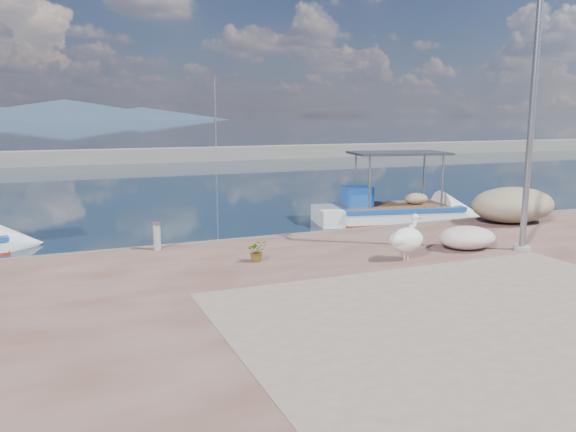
# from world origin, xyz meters

# --- Properties ---
(ground) EXTENTS (1400.00, 1400.00, 0.00)m
(ground) POSITION_xyz_m (0.00, 0.00, 0.00)
(ground) COLOR #162635
(ground) RESTS_ON ground
(quay_patch) EXTENTS (9.00, 7.00, 0.01)m
(quay_patch) POSITION_xyz_m (1.00, -3.00, 0.50)
(quay_patch) COLOR gray
(quay_patch) RESTS_ON quay
(breakwater) EXTENTS (120.00, 2.20, 7.50)m
(breakwater) POSITION_xyz_m (-0.00, 40.00, 0.60)
(breakwater) COLOR gray
(breakwater) RESTS_ON ground
(mountains) EXTENTS (370.00, 280.00, 22.00)m
(mountains) POSITION_xyz_m (4.39, 650.00, 9.51)
(mountains) COLOR #28384C
(mountains) RESTS_ON ground
(boat_right) EXTENTS (6.75, 3.37, 3.11)m
(boat_right) POSITION_xyz_m (6.17, 7.87, 0.24)
(boat_right) COLOR white
(boat_right) RESTS_ON ground
(pelican) EXTENTS (1.18, 0.79, 1.12)m
(pelican) POSITION_xyz_m (2.05, 1.13, 1.03)
(pelican) COLOR tan
(pelican) RESTS_ON quay
(lamp_post) EXTENTS (0.44, 0.96, 7.00)m
(lamp_post) POSITION_xyz_m (5.49, 0.87, 3.80)
(lamp_post) COLOR gray
(lamp_post) RESTS_ON quay
(bollard_near) EXTENTS (0.25, 0.25, 0.76)m
(bollard_near) POSITION_xyz_m (-3.42, 4.60, 0.91)
(bollard_near) COLOR gray
(bollard_near) RESTS_ON quay
(potted_plant) EXTENTS (0.53, 0.47, 0.53)m
(potted_plant) POSITION_xyz_m (-1.40, 2.42, 0.77)
(potted_plant) COLOR #33722D
(potted_plant) RESTS_ON quay
(net_pile_d) EXTENTS (1.62, 1.21, 0.61)m
(net_pile_d) POSITION_xyz_m (4.22, 1.52, 0.80)
(net_pile_d) COLOR silver
(net_pile_d) RESTS_ON quay
(net_pile_c) EXTENTS (2.98, 2.13, 1.17)m
(net_pile_c) POSITION_xyz_m (8.18, 3.98, 1.08)
(net_pile_c) COLOR tan
(net_pile_c) RESTS_ON quay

